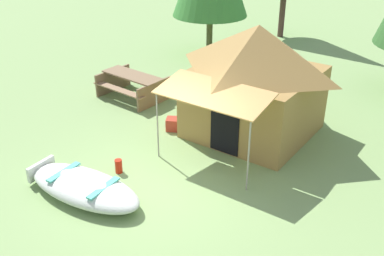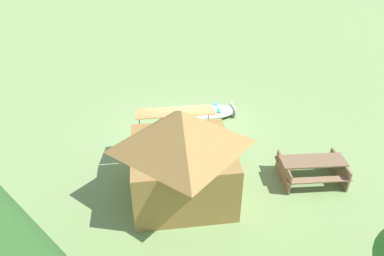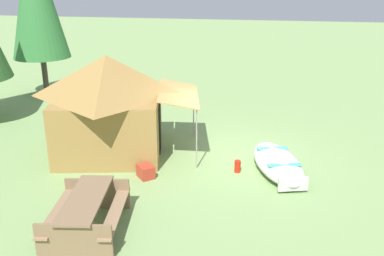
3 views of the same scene
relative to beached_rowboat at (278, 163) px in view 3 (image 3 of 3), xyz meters
name	(u,v)px [view 3 (image 3 of 3)]	position (x,y,z in m)	size (l,w,h in m)	color
ground_plane	(225,157)	(0.63, 1.45, -0.23)	(80.00, 80.00, 0.00)	#7EA05E
beached_rowboat	(278,163)	(0.00, 0.00, 0.00)	(2.93, 1.85, 0.44)	silver
canvas_cabin_tent	(109,104)	(0.38, 4.73, 1.23)	(3.64, 4.52, 2.82)	olive
picnic_table	(87,210)	(-3.57, 3.73, 0.24)	(2.19, 1.70, 0.74)	#7E6245
cooler_box	(146,171)	(-1.04, 3.29, -0.07)	(0.45, 0.34, 0.33)	#AF3524
fuel_can	(238,166)	(-0.28, 1.03, -0.07)	(0.16, 0.16, 0.32)	red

